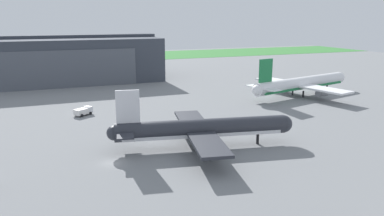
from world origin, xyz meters
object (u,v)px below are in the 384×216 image
Objects in this scene: ops_van at (83,111)px; airliner_far_right at (302,84)px; airliner_near_right at (202,129)px; maintenance_hangar at (29,60)px.

airliner_far_right is at bearing 0.05° from ops_van.
airliner_far_right is 68.42m from ops_van.
airliner_near_right is at bearing -145.35° from airliner_far_right.
maintenance_hangar is at bearing 143.59° from airliner_far_right.
airliner_far_right reaches higher than airliner_near_right.
maintenance_hangar is 2.33× the size of airliner_far_right.
airliner_near_right is 6.99× the size of ops_van.
maintenance_hangar is 62.48m from ops_van.
airliner_near_right is 0.84× the size of airliner_far_right.
maintenance_hangar is 100.21m from airliner_near_right.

